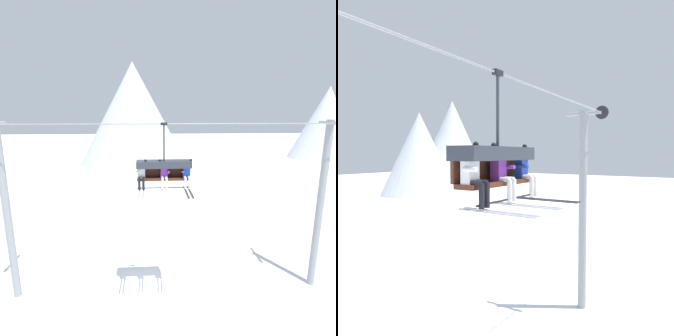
{
  "view_description": "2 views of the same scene",
  "coord_description": "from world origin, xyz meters",
  "views": [
    {
      "loc": [
        0.6,
        -12.08,
        9.1
      ],
      "look_at": [
        1.28,
        -0.99,
        6.72
      ],
      "focal_mm": 28.0,
      "sensor_mm": 36.0,
      "label": 1
    },
    {
      "loc": [
        -4.87,
        -4.79,
        6.83
      ],
      "look_at": [
        1.24,
        -0.94,
        6.53
      ],
      "focal_mm": 35.0,
      "sensor_mm": 36.0,
      "label": 2
    }
  ],
  "objects": [
    {
      "name": "ground_plane",
      "position": [
        0.0,
        0.0,
        0.0
      ],
      "size": [
        200.0,
        200.0,
        0.0
      ],
      "primitive_type": "plane",
      "color": "white"
    },
    {
      "name": "mountain_peak_west",
      "position": [
        -2.67,
        35.88,
        8.8
      ],
      "size": [
        19.16,
        19.16,
        17.6
      ],
      "color": "silver",
      "rests_on": "ground_plane"
    },
    {
      "name": "mountain_peak_central",
      "position": [
        34.48,
        37.49,
        6.97
      ],
      "size": [
        13.0,
        13.0,
        13.94
      ],
      "color": "silver",
      "rests_on": "ground_plane"
    },
    {
      "name": "lift_tower_near",
      "position": [
        -6.28,
        -0.02,
        4.61
      ],
      "size": [
        0.36,
        1.88,
        8.88
      ],
      "color": "gray",
      "rests_on": "ground_plane"
    },
    {
      "name": "lift_tower_far",
      "position": [
        9.07,
        -0.02,
        4.61
      ],
      "size": [
        0.36,
        1.88,
        8.88
      ],
      "color": "gray",
      "rests_on": "ground_plane"
    },
    {
      "name": "lift_cable",
      "position": [
        1.39,
        -0.8,
        8.6
      ],
      "size": [
        17.35,
        0.05,
        0.05
      ],
      "color": "gray"
    },
    {
      "name": "chairlift_chair",
      "position": [
        1.12,
        -0.73,
        6.71
      ],
      "size": [
        2.42,
        0.74,
        2.82
      ],
      "color": "#512819"
    },
    {
      "name": "skier_white",
      "position": [
        0.12,
        -0.94,
        6.43
      ],
      "size": [
        0.48,
        1.7,
        1.34
      ],
      "color": "silver"
    },
    {
      "name": "skier_purple",
      "position": [
        1.11,
        -0.94,
        6.43
      ],
      "size": [
        0.48,
        1.7,
        1.34
      ],
      "color": "purple"
    },
    {
      "name": "skier_blue",
      "position": [
        2.12,
        -0.94,
        6.43
      ],
      "size": [
        0.48,
        1.7,
        1.34
      ],
      "color": "#2847B7"
    }
  ]
}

